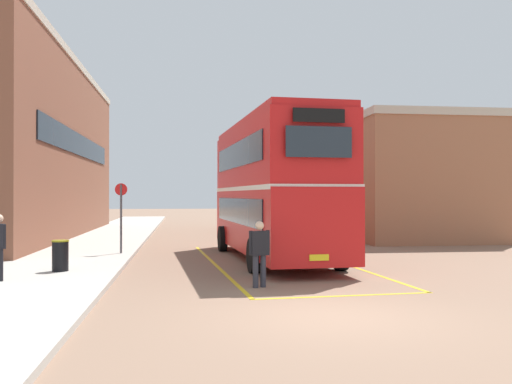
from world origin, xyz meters
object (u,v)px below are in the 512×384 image
bus_stop_sign (121,211)px  single_deck_bus (272,205)px  litter_bin (60,256)px  double_decker_bus (273,187)px  pedestrian_boarding (259,250)px

bus_stop_sign → single_deck_bus: bearing=60.1°
single_deck_bus → litter_bin: size_ratio=11.77×
double_decker_bus → litter_bin: 7.44m
double_decker_bus → litter_bin: (-6.44, -3.18, -1.95)m
litter_bin → bus_stop_sign: (1.14, 4.63, 1.09)m
litter_bin → bus_stop_sign: size_ratio=0.34×
single_deck_bus → bus_stop_sign: size_ratio=3.98×
double_decker_bus → litter_bin: bearing=-153.7°
pedestrian_boarding → double_decker_bus: bearing=77.7°
litter_bin → double_decker_bus: bearing=26.3°
single_deck_bus → bus_stop_sign: bearing=-119.9°
bus_stop_sign → pedestrian_boarding: bearing=-60.6°
double_decker_bus → bus_stop_sign: 5.56m
single_deck_bus → pedestrian_boarding: single_deck_bus is taller
single_deck_bus → bus_stop_sign: single_deck_bus is taller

